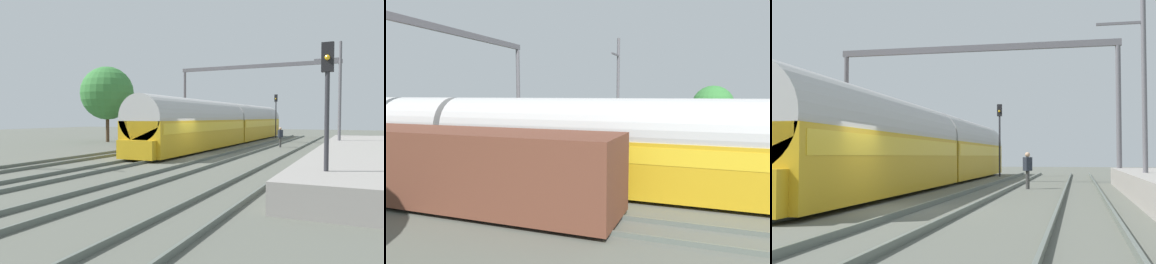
# 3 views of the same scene
# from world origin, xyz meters

# --- Properties ---
(ground) EXTENTS (120.00, 120.00, 0.00)m
(ground) POSITION_xyz_m (0.00, 0.00, 0.00)
(ground) COLOR #5A5D54
(track_far_west) EXTENTS (1.52, 60.00, 0.16)m
(track_far_west) POSITION_xyz_m (-5.86, 0.00, 0.08)
(track_far_west) COLOR #5A625A
(track_far_west) RESTS_ON ground
(track_west) EXTENTS (1.52, 60.00, 0.16)m
(track_west) POSITION_xyz_m (-1.95, 0.00, 0.08)
(track_west) COLOR #5A625A
(track_west) RESTS_ON ground
(track_east) EXTENTS (1.52, 60.00, 0.16)m
(track_east) POSITION_xyz_m (1.95, 0.00, 0.08)
(track_east) COLOR #5A625A
(track_east) RESTS_ON ground
(track_far_east) EXTENTS (1.52, 60.00, 0.16)m
(track_far_east) POSITION_xyz_m (5.86, 0.00, 0.08)
(track_far_east) COLOR #5A625A
(track_far_east) RESTS_ON ground
(platform) EXTENTS (4.40, 28.00, 0.90)m
(platform) POSITION_xyz_m (9.68, 2.00, 0.45)
(platform) COLOR gray
(platform) RESTS_ON ground
(passenger_train) EXTENTS (2.93, 32.85, 3.82)m
(passenger_train) POSITION_xyz_m (-1.95, 12.62, 1.97)
(passenger_train) COLOR gold
(passenger_train) RESTS_ON ground
(freight_car) EXTENTS (2.80, 13.00, 2.70)m
(freight_car) POSITION_xyz_m (-5.86, 9.95, 1.47)
(freight_car) COLOR brown
(freight_car) RESTS_ON ground
(person_crossing) EXTENTS (0.43, 0.46, 1.73)m
(person_crossing) POSITION_xyz_m (3.39, 10.36, 1.03)
(person_crossing) COLOR #393939
(person_crossing) RESTS_ON ground
(catenary_gantry) EXTENTS (16.13, 0.28, 7.86)m
(catenary_gantry) POSITION_xyz_m (0.00, 14.74, 5.88)
(catenary_gantry) COLOR #5C5A61
(catenary_gantry) RESTS_ON ground
(catenary_pole_east_mid) EXTENTS (1.90, 0.20, 8.00)m
(catenary_pole_east_mid) POSITION_xyz_m (8.22, 7.00, 4.15)
(catenary_pole_east_mid) COLOR #5C5A61
(catenary_pole_east_mid) RESTS_ON ground
(tree_east_background) EXTENTS (3.41, 3.41, 4.85)m
(tree_east_background) POSITION_xyz_m (15.31, 0.68, 3.13)
(tree_east_background) COLOR #4C3826
(tree_east_background) RESTS_ON ground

